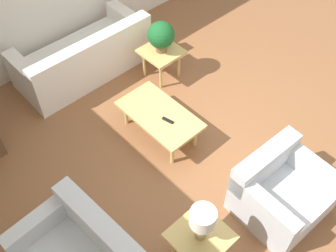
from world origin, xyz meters
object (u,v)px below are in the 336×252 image
Objects in this scene: side_table_lamp at (200,238)px; coffee_table at (160,116)px; armchair at (280,192)px; table_lamp at (203,221)px; potted_plant at (161,35)px; side_table_plant at (161,54)px; sofa at (85,58)px.

coffee_table is at bearing -28.88° from side_table_lamp.
armchair is 2.12× the size of table_lamp.
potted_plant is at bearing 80.56° from armchair.
side_table_plant is 2.92m from side_table_lamp.
side_table_plant is (0.85, -0.81, 0.06)m from coffee_table.
side_table_plant is at bearing -34.70° from table_lamp.
armchair is at bearing 167.73° from potted_plant.
potted_plant is (2.60, -0.56, 0.45)m from armchair.
table_lamp is (-2.40, 1.66, 0.05)m from potted_plant.
side_table_lamp reaches higher than coffee_table.
potted_plant reaches higher than sofa.
sofa is 1.80× the size of coffee_table.
potted_plant is at bearing -34.70° from side_table_lamp.
coffee_table is 2.44× the size of table_lamp.
side_table_plant is 2.95m from table_lamp.
sofa reaches higher than armchair.
armchair is 1.12m from side_table_lamp.
side_table_lamp is (-2.40, 1.66, 0.00)m from side_table_plant.
coffee_table is at bearing 136.52° from side_table_plant.
side_table_plant is at bearing 180.00° from potted_plant.
potted_plant is at bearing 133.84° from sofa.
armchair is 0.87× the size of coffee_table.
coffee_table is 2.03× the size of side_table_lamp.
side_table_lamp is 0.38m from table_lamp.
sofa is 3.66× the size of side_table_lamp.
table_lamp reaches higher than armchair.
coffee_table is 1.18m from side_table_plant.
sofa is at bearing 43.79° from side_table_plant.
coffee_table is 1.24m from potted_plant.
sofa reaches higher than side_table_lamp.
side_table_lamp is 1.17× the size of potted_plant.
armchair reaches higher than side_table_plant.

